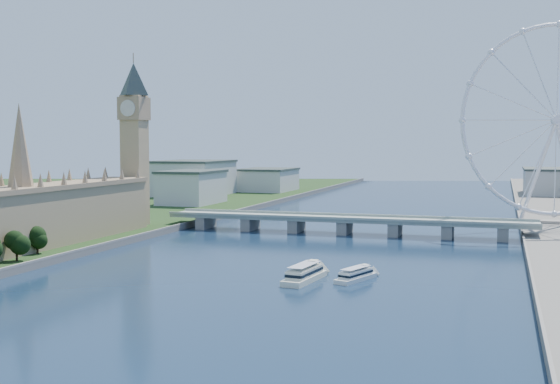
% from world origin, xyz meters
% --- Properties ---
extents(parliament_range, '(24.00, 200.00, 70.00)m').
position_xyz_m(parliament_range, '(-128.00, 170.00, 18.48)').
color(parliament_range, tan).
rests_on(parliament_range, ground).
extents(big_ben, '(20.02, 20.02, 110.00)m').
position_xyz_m(big_ben, '(-128.00, 278.00, 66.57)').
color(big_ben, tan).
rests_on(big_ben, ground).
extents(westminster_bridge, '(220.00, 22.00, 9.50)m').
position_xyz_m(westminster_bridge, '(0.00, 300.00, 6.63)').
color(westminster_bridge, gray).
rests_on(westminster_bridge, ground).
extents(london_eye, '(113.60, 39.12, 124.30)m').
position_xyz_m(london_eye, '(119.98, 355.08, 67.52)').
color(london_eye, silver).
rests_on(london_eye, ground).
extents(city_skyline, '(505.00, 280.00, 32.00)m').
position_xyz_m(city_skyline, '(39.22, 560.08, 16.96)').
color(city_skyline, beige).
rests_on(city_skyline, ground).
extents(tour_boat_near, '(12.10, 33.06, 7.16)m').
position_xyz_m(tour_boat_near, '(16.15, 153.05, 0.00)').
color(tour_boat_near, beige).
rests_on(tour_boat_near, ground).
extents(tour_boat_far, '(14.76, 26.62, 5.69)m').
position_xyz_m(tour_boat_far, '(35.00, 160.23, 0.00)').
color(tour_boat_far, silver).
rests_on(tour_boat_far, ground).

